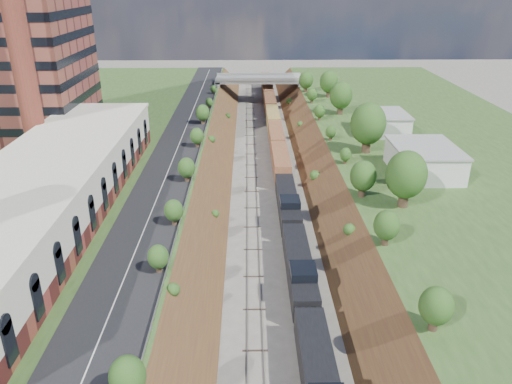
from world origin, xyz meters
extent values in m
cube|color=#314E20|center=(-33.00, 60.00, 2.50)|extent=(44.00, 180.00, 5.00)
cube|color=#314E20|center=(33.00, 60.00, 2.50)|extent=(44.00, 180.00, 5.00)
cube|color=brown|center=(-11.00, 60.00, 0.00)|extent=(10.00, 180.00, 10.00)
cube|color=brown|center=(11.00, 60.00, 0.00)|extent=(10.00, 180.00, 10.00)
cube|color=gray|center=(-2.60, 60.00, 0.09)|extent=(1.58, 180.00, 0.18)
cube|color=gray|center=(2.60, 60.00, 0.09)|extent=(1.58, 180.00, 0.18)
cube|color=black|center=(-15.50, 60.00, 5.05)|extent=(8.00, 180.00, 0.10)
cube|color=#99999E|center=(-11.40, 60.00, 5.55)|extent=(0.06, 171.00, 0.30)
cube|color=maroon|center=(-28.00, 38.00, 6.10)|extent=(14.00, 62.00, 2.20)
cube|color=silver|center=(-28.00, 38.00, 9.35)|extent=(14.00, 62.00, 4.30)
cube|color=silver|center=(-28.00, 38.00, 11.75)|extent=(14.30, 62.30, 0.50)
cube|color=brown|center=(-44.00, 72.00, 27.00)|extent=(22.00, 22.00, 44.00)
cylinder|color=maroon|center=(-36.00, 56.00, 25.00)|extent=(3.20, 3.20, 40.00)
cube|color=gray|center=(-11.50, 122.00, 3.10)|extent=(1.50, 8.00, 6.20)
cube|color=gray|center=(11.50, 122.00, 3.10)|extent=(1.50, 8.00, 6.20)
cube|color=gray|center=(0.00, 122.00, 6.20)|extent=(24.00, 8.00, 1.00)
cube|color=gray|center=(0.00, 118.00, 7.00)|extent=(24.00, 0.30, 0.80)
cube|color=gray|center=(0.00, 126.00, 7.00)|extent=(24.00, 0.30, 0.80)
cube|color=silver|center=(23.50, 52.00, 7.00)|extent=(9.00, 12.00, 4.00)
cube|color=silver|center=(23.00, 74.00, 6.80)|extent=(8.00, 10.00, 3.60)
cylinder|color=#473323|center=(17.00, 40.00, 6.31)|extent=(1.30, 1.30, 2.62)
ellipsoid|color=#2F521D|center=(17.00, 40.00, 9.46)|extent=(5.25, 5.25, 6.30)
cylinder|color=#473323|center=(-11.80, 20.00, 5.61)|extent=(0.66, 0.66, 1.22)
ellipsoid|color=#2F521D|center=(-11.80, 20.00, 7.08)|extent=(2.45, 2.45, 2.94)
cube|color=black|center=(2.60, 12.13, 2.20)|extent=(2.79, 16.74, 2.61)
cube|color=black|center=(2.60, 29.87, 2.20)|extent=(2.79, 16.74, 2.61)
cube|color=black|center=(2.60, 47.61, 2.20)|extent=(2.79, 16.74, 2.61)
cube|color=brown|center=(2.60, 101.82, 2.57)|extent=(2.79, 89.69, 3.35)
camera|label=1|loc=(-3.12, -18.81, 32.49)|focal=35.00mm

